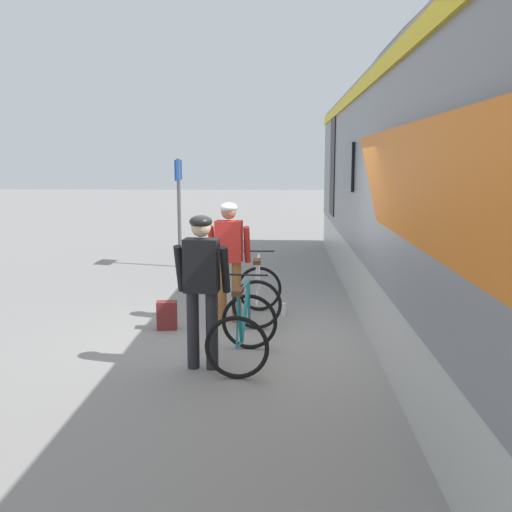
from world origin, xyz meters
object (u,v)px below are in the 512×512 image
at_px(bicycle_near_white, 258,293).
at_px(platform_sign_post, 179,194).
at_px(train_car, 503,193).
at_px(cyclist_far_in_dark, 202,278).
at_px(backpack_on_platform, 167,315).
at_px(cyclist_near_in_red, 229,251).
at_px(water_bottle_near_the_bikes, 283,309).
at_px(bicycle_far_teal, 243,330).

bearing_deg(bicycle_near_white, platform_sign_post, 114.35).
bearing_deg(train_car, bicycle_near_white, 157.05).
bearing_deg(cyclist_far_in_dark, backpack_on_platform, 115.39).
bearing_deg(cyclist_near_in_red, water_bottle_near_the_bikes, 24.44).
height_order(cyclist_near_in_red, backpack_on_platform, cyclist_near_in_red).
relative_size(train_car, bicycle_near_white, 17.13).
bearing_deg(cyclist_near_in_red, cyclist_far_in_dark, -93.60).
height_order(cyclist_far_in_dark, water_bottle_near_the_bikes, cyclist_far_in_dark).
bearing_deg(backpack_on_platform, cyclist_near_in_red, 19.76).
bearing_deg(bicycle_far_teal, cyclist_near_in_red, 100.63).
bearing_deg(water_bottle_near_the_bikes, bicycle_near_white, -148.94).
distance_m(train_car, water_bottle_near_the_bikes, 3.55).
bearing_deg(train_car, backpack_on_platform, 170.54).
xyz_separation_m(cyclist_far_in_dark, water_bottle_near_the_bikes, (0.92, 2.31, -0.96)).
height_order(train_car, backpack_on_platform, train_car).
relative_size(water_bottle_near_the_bikes, platform_sign_post, 0.08).
xyz_separation_m(bicycle_far_teal, backpack_on_platform, (-1.17, 1.33, -0.20)).
relative_size(cyclist_far_in_dark, water_bottle_near_the_bikes, 8.93).
distance_m(bicycle_far_teal, backpack_on_platform, 1.79).
relative_size(train_car, backpack_on_platform, 46.20).
distance_m(cyclist_near_in_red, platform_sign_post, 4.71).
bearing_deg(platform_sign_post, water_bottle_near_the_bikes, -60.21).
relative_size(cyclist_far_in_dark, backpack_on_platform, 4.40).
relative_size(cyclist_near_in_red, bicycle_near_white, 1.63).
xyz_separation_m(cyclist_far_in_dark, backpack_on_platform, (-0.72, 1.52, -0.85)).
bearing_deg(platform_sign_post, backpack_on_platform, -82.03).
bearing_deg(train_car, platform_sign_post, 131.66).
bearing_deg(bicycle_far_teal, bicycle_near_white, 87.37).
height_order(cyclist_near_in_red, bicycle_far_teal, cyclist_near_in_red).
height_order(train_car, cyclist_near_in_red, train_car).
xyz_separation_m(cyclist_far_in_dark, bicycle_far_teal, (0.45, 0.19, -0.65)).
bearing_deg(bicycle_near_white, bicycle_far_teal, -92.63).
bearing_deg(cyclist_far_in_dark, cyclist_near_in_red, 86.40).
xyz_separation_m(bicycle_far_teal, water_bottle_near_the_bikes, (0.47, 2.12, -0.30)).
relative_size(bicycle_near_white, water_bottle_near_the_bikes, 5.47).
relative_size(train_car, cyclist_near_in_red, 10.49).
distance_m(cyclist_near_in_red, water_bottle_near_the_bikes, 1.30).
distance_m(cyclist_far_in_dark, bicycle_far_teal, 0.82).
height_order(train_car, bicycle_near_white, train_car).
xyz_separation_m(train_car, cyclist_far_in_dark, (-3.54, -0.81, -0.91)).
xyz_separation_m(backpack_on_platform, water_bottle_near_the_bikes, (1.64, 0.79, -0.10)).
relative_size(train_car, cyclist_far_in_dark, 10.49).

